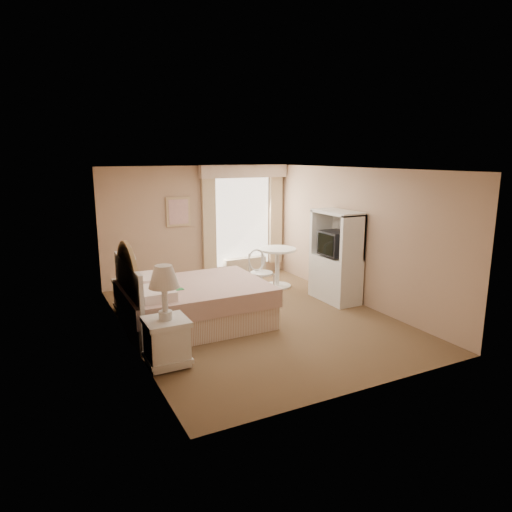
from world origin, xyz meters
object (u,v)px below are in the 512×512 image
nightstand_far (128,287)px  armoire (336,264)px  nightstand_near (166,329)px  round_table (277,261)px  cafe_chair (259,269)px  bed (189,303)px

nightstand_far → armoire: (3.65, -1.16, 0.27)m
nightstand_near → round_table: bearing=39.5°
nightstand_far → armoire: armoire is taller
nightstand_far → cafe_chair: (2.50, -0.25, 0.09)m
round_table → cafe_chair: (-0.62, -0.38, -0.02)m
round_table → cafe_chair: size_ratio=0.90×
nightstand_near → nightstand_far: (0.00, 2.44, -0.07)m
bed → armoire: (2.92, 0.02, 0.33)m
round_table → cafe_chair: bearing=-148.4°
bed → nightstand_far: bearing=121.6°
nightstand_far → armoire: 3.84m
bed → nightstand_far: 1.39m
bed → nightstand_near: size_ratio=1.70×
bed → round_table: size_ratio=2.76×
nightstand_near → nightstand_far: bearing=90.0°
round_table → armoire: bearing=-67.2°
bed → nightstand_near: bed is taller
bed → round_table: (2.38, 1.30, 0.17)m
bed → cafe_chair: 2.00m
nightstand_near → armoire: bearing=19.3°
nightstand_far → round_table: size_ratio=1.41×
nightstand_near → nightstand_far: size_ratio=1.15×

